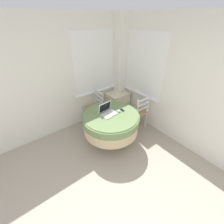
% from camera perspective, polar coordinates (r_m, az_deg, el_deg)
% --- Properties ---
extents(corner_room_shell, '(4.66, 4.70, 2.55)m').
position_cam_1_polar(corner_room_shell, '(2.99, 1.37, 9.71)').
color(corner_room_shell, white).
rests_on(corner_room_shell, ground_plane).
extents(round_dining_table, '(1.18, 1.18, 0.76)m').
position_cam_1_polar(round_dining_table, '(3.14, -0.48, -3.58)').
color(round_dining_table, '#4C3D2D').
rests_on(round_dining_table, ground_plane).
extents(laptop, '(0.34, 0.29, 0.23)m').
position_cam_1_polar(laptop, '(3.04, -1.69, 0.13)').
color(laptop, silver).
rests_on(laptop, round_dining_table).
extents(computer_mouse, '(0.06, 0.09, 0.04)m').
position_cam_1_polar(computer_mouse, '(3.11, 2.58, 0.37)').
color(computer_mouse, silver).
rests_on(computer_mouse, round_dining_table).
extents(cell_phone, '(0.06, 0.12, 0.01)m').
position_cam_1_polar(cell_phone, '(3.18, 3.91, 0.74)').
color(cell_phone, black).
rests_on(cell_phone, round_dining_table).
extents(dining_chair_near_back_window, '(0.43, 0.41, 0.92)m').
position_cam_1_polar(dining_chair_near_back_window, '(3.87, -6.63, 1.59)').
color(dining_chair_near_back_window, '#A87F51').
rests_on(dining_chair_near_back_window, ground_plane).
extents(dining_chair_near_right_window, '(0.41, 0.43, 0.92)m').
position_cam_1_polar(dining_chair_near_right_window, '(3.73, 9.68, -0.05)').
color(dining_chair_near_right_window, '#A87F51').
rests_on(dining_chair_near_right_window, ground_plane).
extents(corner_cabinet, '(0.59, 0.50, 0.66)m').
position_cam_1_polar(corner_cabinet, '(4.30, 2.00, 3.37)').
color(corner_cabinet, beige).
rests_on(corner_cabinet, ground_plane).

